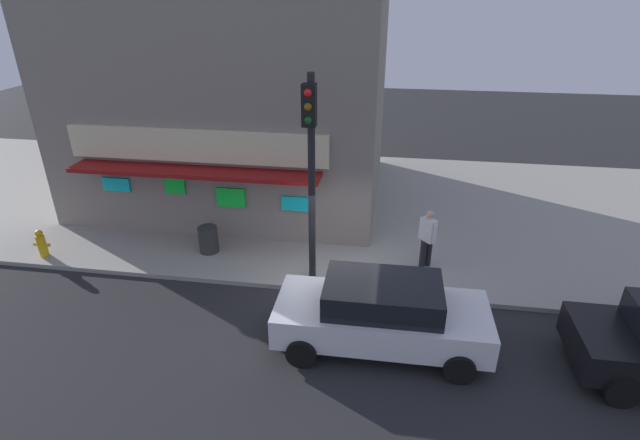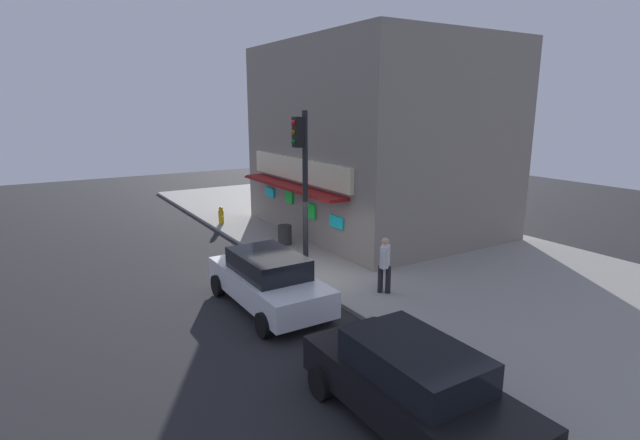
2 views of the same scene
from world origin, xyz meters
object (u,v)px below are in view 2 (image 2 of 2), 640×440
object	(u,v)px
fire_hydrant	(221,216)
trash_can	(285,235)
parked_car_black	(413,386)
traffic_light	(302,171)
parked_car_white	(268,280)
pedestrian	(385,263)

from	to	relation	value
fire_hydrant	trash_can	distance (m)	4.71
trash_can	parked_car_black	xyz separation A→B (m)	(11.22, -3.32, 0.30)
traffic_light	parked_car_white	distance (m)	3.96
trash_can	parked_car_white	size ratio (longest dim) A/B	0.17
fire_hydrant	parked_car_white	world-z (taller)	parked_car_white
parked_car_black	parked_car_white	xyz separation A→B (m)	(-6.13, 0.15, -0.00)
traffic_light	parked_car_black	size ratio (longest dim) A/B	1.16
fire_hydrant	pedestrian	bearing A→B (deg)	5.65
fire_hydrant	parked_car_black	world-z (taller)	parked_car_black
parked_car_white	pedestrian	bearing A→B (deg)	71.48
parked_car_black	parked_car_white	distance (m)	6.13
traffic_light	trash_can	xyz separation A→B (m)	(-3.20, 0.97, -3.00)
traffic_light	fire_hydrant	distance (m)	8.36
parked_car_white	parked_car_black	bearing A→B (deg)	-1.41
fire_hydrant	parked_car_white	distance (m)	9.95
traffic_light	pedestrian	size ratio (longest dim) A/B	3.12
traffic_light	trash_can	size ratio (longest dim) A/B	6.81
trash_can	parked_car_black	bearing A→B (deg)	-16.46
pedestrian	trash_can	bearing A→B (deg)	-179.05
pedestrian	parked_car_black	bearing A→B (deg)	-34.19
traffic_light	trash_can	world-z (taller)	traffic_light
pedestrian	parked_car_white	xyz separation A→B (m)	(-1.09, -3.27, -0.25)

